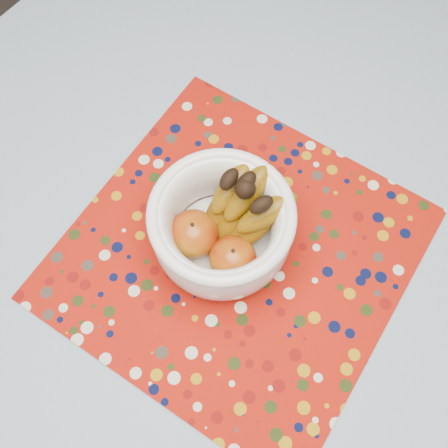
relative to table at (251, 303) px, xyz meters
name	(u,v)px	position (x,y,z in m)	size (l,w,h in m)	color
table	(251,303)	(0.00, 0.00, 0.00)	(1.20, 1.20, 0.75)	brown
tablecloth	(253,289)	(0.00, 0.00, 0.08)	(1.32, 1.32, 0.01)	slate
placemat	(237,253)	(-0.05, 0.03, 0.09)	(0.46, 0.46, 0.00)	#9B1308
fruit_bowl	(228,224)	(-0.07, 0.03, 0.16)	(0.20, 0.20, 0.15)	white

